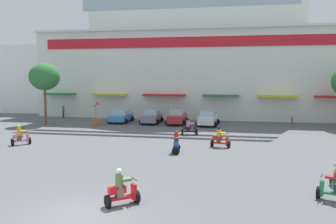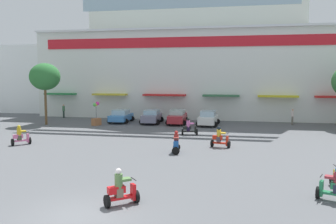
{
  "view_description": "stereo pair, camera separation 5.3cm",
  "coord_description": "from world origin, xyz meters",
  "px_view_note": "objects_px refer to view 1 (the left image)",
  "views": [
    {
      "loc": [
        5.81,
        -12.24,
        5.23
      ],
      "look_at": [
        0.59,
        13.71,
        2.57
      ],
      "focal_mm": 38.89,
      "sensor_mm": 36.0,
      "label": 1
    },
    {
      "loc": [
        5.86,
        -12.23,
        5.23
      ],
      "look_at": [
        0.59,
        13.71,
        2.57
      ],
      "focal_mm": 38.89,
      "sensor_mm": 36.0,
      "label": 2
    }
  ],
  "objects_px": {
    "parked_car_2": "(177,117)",
    "balloon_vendor_cart": "(96,116)",
    "parked_car_3": "(208,118)",
    "scooter_rider_1": "(189,128)",
    "scooter_rider_4": "(176,144)",
    "pedestrian_2": "(63,110)",
    "plaza_tree_2": "(44,77)",
    "scooter_rider_6": "(335,187)",
    "parked_car_0": "(121,116)",
    "pedestrian_0": "(46,113)",
    "scooter_rider_3": "(122,190)",
    "scooter_rider_9": "(220,139)",
    "pedestrian_1": "(292,116)",
    "parked_car_1": "(152,116)",
    "scooter_rider_5": "(20,137)"
  },
  "relations": [
    {
      "from": "scooter_rider_9",
      "to": "scooter_rider_6",
      "type": "bearing_deg",
      "value": -63.12
    },
    {
      "from": "parked_car_2",
      "to": "balloon_vendor_cart",
      "type": "distance_m",
      "value": 8.62
    },
    {
      "from": "scooter_rider_1",
      "to": "pedestrian_2",
      "type": "relative_size",
      "value": 0.91
    },
    {
      "from": "scooter_rider_4",
      "to": "pedestrian_2",
      "type": "bearing_deg",
      "value": 134.84
    },
    {
      "from": "parked_car_1",
      "to": "scooter_rider_4",
      "type": "relative_size",
      "value": 2.79
    },
    {
      "from": "parked_car_0",
      "to": "parked_car_1",
      "type": "height_order",
      "value": "parked_car_1"
    },
    {
      "from": "pedestrian_0",
      "to": "scooter_rider_5",
      "type": "bearing_deg",
      "value": -66.96
    },
    {
      "from": "plaza_tree_2",
      "to": "scooter_rider_5",
      "type": "bearing_deg",
      "value": -69.23
    },
    {
      "from": "pedestrian_0",
      "to": "pedestrian_2",
      "type": "xyz_separation_m",
      "value": [
        0.73,
        2.86,
        0.05
      ]
    },
    {
      "from": "parked_car_3",
      "to": "scooter_rider_9",
      "type": "bearing_deg",
      "value": -80.46
    },
    {
      "from": "parked_car_3",
      "to": "parked_car_0",
      "type": "bearing_deg",
      "value": 176.27
    },
    {
      "from": "scooter_rider_5",
      "to": "scooter_rider_9",
      "type": "xyz_separation_m",
      "value": [
        14.86,
        2.0,
        0.03
      ]
    },
    {
      "from": "scooter_rider_6",
      "to": "pedestrian_2",
      "type": "relative_size",
      "value": 0.87
    },
    {
      "from": "parked_car_0",
      "to": "scooter_rider_9",
      "type": "xyz_separation_m",
      "value": [
        11.68,
        -12.06,
        -0.09
      ]
    },
    {
      "from": "scooter_rider_3",
      "to": "scooter_rider_6",
      "type": "height_order",
      "value": "scooter_rider_3"
    },
    {
      "from": "parked_car_2",
      "to": "scooter_rider_9",
      "type": "xyz_separation_m",
      "value": [
        5.27,
        -11.97,
        -0.15
      ]
    },
    {
      "from": "scooter_rider_1",
      "to": "parked_car_1",
      "type": "bearing_deg",
      "value": 126.5
    },
    {
      "from": "pedestrian_2",
      "to": "plaza_tree_2",
      "type": "bearing_deg",
      "value": -79.22
    },
    {
      "from": "balloon_vendor_cart",
      "to": "scooter_rider_3",
      "type": "bearing_deg",
      "value": -65.11
    },
    {
      "from": "plaza_tree_2",
      "to": "scooter_rider_4",
      "type": "relative_size",
      "value": 4.35
    },
    {
      "from": "parked_car_1",
      "to": "parked_car_2",
      "type": "distance_m",
      "value": 2.86
    },
    {
      "from": "parked_car_1",
      "to": "scooter_rider_1",
      "type": "bearing_deg",
      "value": -53.5
    },
    {
      "from": "scooter_rider_5",
      "to": "pedestrian_2",
      "type": "relative_size",
      "value": 0.9
    },
    {
      "from": "parked_car_3",
      "to": "scooter_rider_4",
      "type": "height_order",
      "value": "parked_car_3"
    },
    {
      "from": "scooter_rider_1",
      "to": "scooter_rider_3",
      "type": "height_order",
      "value": "scooter_rider_3"
    },
    {
      "from": "scooter_rider_6",
      "to": "balloon_vendor_cart",
      "type": "distance_m",
      "value": 27.32
    },
    {
      "from": "scooter_rider_4",
      "to": "pedestrian_2",
      "type": "relative_size",
      "value": 0.9
    },
    {
      "from": "scooter_rider_5",
      "to": "pedestrian_2",
      "type": "distance_m",
      "value": 17.72
    },
    {
      "from": "pedestrian_2",
      "to": "parked_car_3",
      "type": "bearing_deg",
      "value": -10.89
    },
    {
      "from": "scooter_rider_9",
      "to": "parked_car_3",
      "type": "bearing_deg",
      "value": 99.54
    },
    {
      "from": "plaza_tree_2",
      "to": "scooter_rider_3",
      "type": "relative_size",
      "value": 4.23
    },
    {
      "from": "parked_car_0",
      "to": "scooter_rider_4",
      "type": "bearing_deg",
      "value": -58.61
    },
    {
      "from": "parked_car_0",
      "to": "scooter_rider_9",
      "type": "relative_size",
      "value": 2.57
    },
    {
      "from": "scooter_rider_6",
      "to": "parked_car_0",
      "type": "bearing_deg",
      "value": 126.99
    },
    {
      "from": "scooter_rider_3",
      "to": "balloon_vendor_cart",
      "type": "height_order",
      "value": "balloon_vendor_cart"
    },
    {
      "from": "scooter_rider_1",
      "to": "plaza_tree_2",
      "type": "bearing_deg",
      "value": 166.91
    },
    {
      "from": "parked_car_2",
      "to": "pedestrian_0",
      "type": "distance_m",
      "value": 15.57
    },
    {
      "from": "parked_car_1",
      "to": "pedestrian_2",
      "type": "xyz_separation_m",
      "value": [
        -11.98,
        2.92,
        0.2
      ]
    },
    {
      "from": "scooter_rider_6",
      "to": "scooter_rider_9",
      "type": "height_order",
      "value": "scooter_rider_9"
    },
    {
      "from": "scooter_rider_1",
      "to": "balloon_vendor_cart",
      "type": "bearing_deg",
      "value": 158.08
    },
    {
      "from": "pedestrian_0",
      "to": "pedestrian_2",
      "type": "height_order",
      "value": "pedestrian_2"
    },
    {
      "from": "parked_car_1",
      "to": "parked_car_3",
      "type": "relative_size",
      "value": 1.05
    },
    {
      "from": "parked_car_0",
      "to": "scooter_rider_6",
      "type": "distance_m",
      "value": 28.31
    },
    {
      "from": "parked_car_0",
      "to": "scooter_rider_3",
      "type": "distance_m",
      "value": 26.26
    },
    {
      "from": "parked_car_3",
      "to": "scooter_rider_1",
      "type": "distance_m",
      "value": 6.46
    },
    {
      "from": "scooter_rider_3",
      "to": "scooter_rider_4",
      "type": "xyz_separation_m",
      "value": [
        0.41,
        10.32,
        0.0
      ]
    },
    {
      "from": "scooter_rider_3",
      "to": "pedestrian_1",
      "type": "relative_size",
      "value": 0.91
    },
    {
      "from": "pedestrian_0",
      "to": "scooter_rider_3",
      "type": "bearing_deg",
      "value": -54.66
    },
    {
      "from": "scooter_rider_3",
      "to": "scooter_rider_5",
      "type": "relative_size",
      "value": 1.02
    },
    {
      "from": "scooter_rider_4",
      "to": "scooter_rider_9",
      "type": "distance_m",
      "value": 3.75
    }
  ]
}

